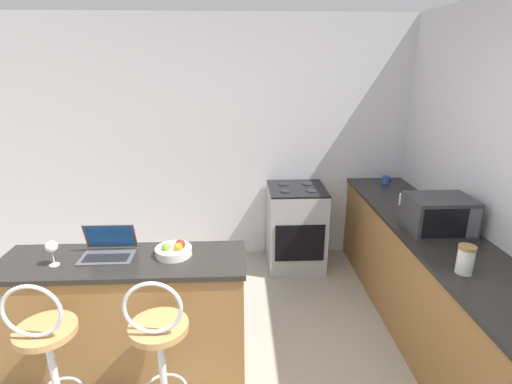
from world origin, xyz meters
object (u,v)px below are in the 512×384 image
at_px(bar_stool_far, 161,358).
at_px(mug_white, 404,199).
at_px(laptop, 108,248).
at_px(wine_glass_short, 52,248).
at_px(microwave, 439,215).
at_px(storage_jar, 465,259).
at_px(fruit_bowl, 174,250).
at_px(mug_blue, 386,179).
at_px(bar_stool_near, 50,362).
at_px(stove_range, 296,227).

height_order(bar_stool_far, mug_white, bar_stool_far).
height_order(laptop, wine_glass_short, laptop).
bearing_deg(microwave, storage_jar, -102.21).
distance_m(bar_stool_far, wine_glass_short, 0.99).
bearing_deg(microwave, bar_stool_far, -157.12).
height_order(wine_glass_short, storage_jar, storage_jar).
bearing_deg(microwave, laptop, -173.39).
xyz_separation_m(microwave, fruit_bowl, (-1.96, -0.30, -0.10)).
height_order(mug_white, storage_jar, storage_jar).
height_order(microwave, mug_blue, microwave).
relative_size(bar_stool_near, bar_stool_far, 1.00).
xyz_separation_m(mug_white, storage_jar, (-0.12, -1.23, 0.04)).
height_order(bar_stool_near, mug_white, bar_stool_near).
relative_size(bar_stool_near, wine_glass_short, 6.16).
distance_m(bar_stool_far, laptop, 0.83).
relative_size(wine_glass_short, mug_white, 1.68).
xyz_separation_m(bar_stool_near, mug_white, (2.60, 1.44, 0.44)).
xyz_separation_m(laptop, fruit_bowl, (0.44, -0.02, -0.02)).
bearing_deg(laptop, fruit_bowl, -3.14).
bearing_deg(mug_blue, storage_jar, -95.82).
height_order(mug_blue, fruit_bowl, fruit_bowl).
height_order(mug_blue, storage_jar, storage_jar).
bearing_deg(fruit_bowl, wine_glass_short, -172.16).
distance_m(mug_white, fruit_bowl, 2.15).
bearing_deg(bar_stool_far, stove_range, 61.76).
relative_size(laptop, mug_blue, 3.76).
bearing_deg(laptop, bar_stool_far, -53.30).
height_order(laptop, mug_blue, laptop).
height_order(mug_blue, mug_white, mug_white).
distance_m(stove_range, storage_jar, 2.02).
distance_m(microwave, wine_glass_short, 2.75).
distance_m(mug_white, storage_jar, 1.23).
relative_size(bar_stool_far, storage_jar, 5.76).
bearing_deg(wine_glass_short, storage_jar, -4.78).
bearing_deg(storage_jar, fruit_bowl, 170.11).
xyz_separation_m(storage_jar, fruit_bowl, (-1.83, 0.32, -0.06)).
bearing_deg(bar_stool_far, bar_stool_near, 180.00).
bearing_deg(bar_stool_near, laptop, 69.29).
bearing_deg(bar_stool_near, mug_white, 29.05).
relative_size(bar_stool_near, mug_blue, 11.50).
bearing_deg(laptop, wine_glass_short, -157.57).
bearing_deg(storage_jar, microwave, 77.79).
relative_size(laptop, storage_jar, 1.88).
height_order(stove_range, wine_glass_short, wine_glass_short).
bearing_deg(wine_glass_short, microwave, 8.51).
distance_m(mug_blue, mug_white, 0.67).
bearing_deg(wine_glass_short, bar_stool_far, -30.75).
bearing_deg(bar_stool_near, fruit_bowl, 39.35).
bearing_deg(fruit_bowl, mug_blue, 37.93).
bearing_deg(bar_stool_near, microwave, 17.77).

